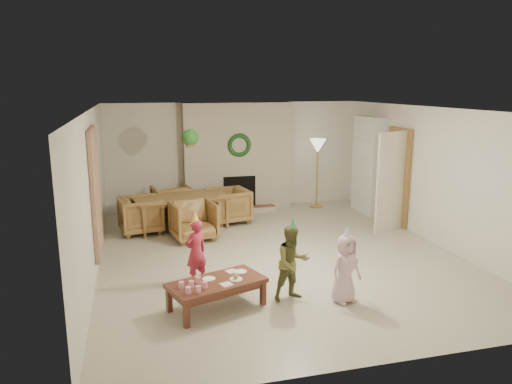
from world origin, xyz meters
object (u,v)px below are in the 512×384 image
object	(u,v)px
dining_table	(182,212)
coffee_table_top	(217,283)
dining_chair_near	(194,221)
dining_chair_left	(141,215)
child_pink	(346,269)
dining_chair_far	(171,202)
child_red	(196,252)
dining_chair_right	(229,206)
child_plaid	(292,263)

from	to	relation	value
dining_table	coffee_table_top	bearing A→B (deg)	-98.86
dining_chair_near	dining_chair_left	bearing A→B (deg)	135.00
child_pink	dining_chair_far	bearing A→B (deg)	94.15
child_red	child_pink	distance (m)	2.18
dining_table	child_red	size ratio (longest dim) A/B	1.92
dining_chair_left	child_pink	bearing A→B (deg)	-156.12
dining_table	dining_chair_far	distance (m)	0.83
dining_chair_left	coffee_table_top	world-z (taller)	dining_chair_left
dining_chair_far	dining_chair_right	distance (m)	1.33
dining_chair_near	child_pink	xyz separation A→B (m)	(1.64, -3.23, 0.11)
coffee_table_top	child_plaid	distance (m)	1.06
dining_chair_right	coffee_table_top	xyz separation A→B (m)	(-0.96, -3.99, -0.01)
dining_table	child_plaid	world-z (taller)	child_plaid
dining_chair_left	child_plaid	xyz separation A→B (m)	(1.93, -3.65, 0.16)
dining_chair_right	child_red	bearing A→B (deg)	-29.43
dining_chair_left	child_red	world-z (taller)	child_red
dining_chair_right	coffee_table_top	distance (m)	4.10
coffee_table_top	child_red	world-z (taller)	child_red
coffee_table_top	child_plaid	xyz separation A→B (m)	(1.05, 0.02, 0.17)
child_red	dining_chair_left	bearing A→B (deg)	-103.88
dining_chair_right	coffee_table_top	world-z (taller)	dining_chair_right
dining_table	dining_chair_far	size ratio (longest dim) A/B	2.34
coffee_table_top	child_red	distance (m)	0.90
dining_chair_right	dining_table	bearing A→B (deg)	-90.00
dining_chair_far	dining_chair_left	size ratio (longest dim) A/B	1.00
dining_chair_near	dining_chair_left	distance (m)	1.17
dining_chair_near	child_plaid	xyz separation A→B (m)	(0.97, -2.97, 0.16)
dining_table	child_red	distance (m)	2.94
child_red	dining_chair_far	bearing A→B (deg)	-117.70
dining_table	coffee_table_top	world-z (taller)	dining_table
dining_chair_near	dining_chair_right	xyz separation A→B (m)	(0.88, 0.99, 0.00)
dining_table	dining_chair_left	size ratio (longest dim) A/B	2.34
dining_table	dining_chair_left	xyz separation A→B (m)	(-0.82, -0.14, 0.03)
dining_chair_right	dining_chair_near	bearing A→B (deg)	-51.34
dining_chair_right	child_plaid	world-z (taller)	child_plaid
dining_chair_left	child_plaid	distance (m)	4.13
dining_chair_left	child_pink	distance (m)	4.69
dining_chair_left	coffee_table_top	bearing A→B (deg)	-176.31
child_red	coffee_table_top	bearing A→B (deg)	71.21
child_plaid	child_pink	xyz separation A→B (m)	(0.67, -0.26, -0.05)
dining_chair_left	dining_table	bearing A→B (deg)	-90.00
dining_chair_right	child_pink	world-z (taller)	child_pink
dining_chair_right	coffee_table_top	bearing A→B (deg)	-23.32
dining_chair_near	dining_chair_right	size ratio (longest dim) A/B	1.00
coffee_table_top	child_pink	size ratio (longest dim) A/B	1.32
dining_chair_far	child_plaid	xyz separation A→B (m)	(1.25, -4.61, 0.16)
child_plaid	child_red	bearing A→B (deg)	133.83
dining_chair_near	dining_chair_far	world-z (taller)	same
child_plaid	child_pink	world-z (taller)	child_plaid
dining_chair_right	child_pink	distance (m)	4.29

